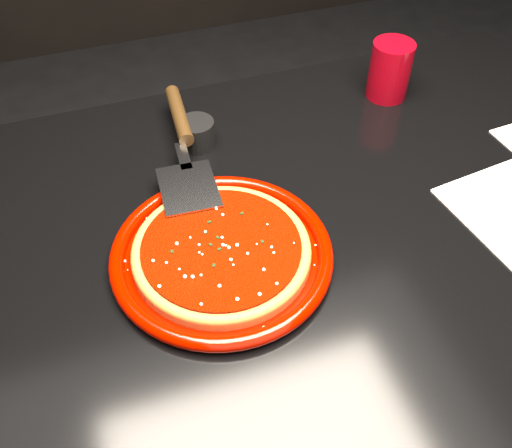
{
  "coord_description": "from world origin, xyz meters",
  "views": [
    {
      "loc": [
        -0.24,
        -0.51,
        1.36
      ],
      "look_at": [
        -0.06,
        0.01,
        0.77
      ],
      "focal_mm": 40.0,
      "sensor_mm": 36.0,
      "label": 1
    }
  ],
  "objects_px": {
    "plate": "(222,254)",
    "ramekin": "(197,133)",
    "cup": "(390,70)",
    "table": "(287,360)",
    "pizza_server": "(185,145)"
  },
  "relations": [
    {
      "from": "plate",
      "to": "ramekin",
      "type": "bearing_deg",
      "value": 82.37
    },
    {
      "from": "plate",
      "to": "cup",
      "type": "relative_size",
      "value": 2.95
    },
    {
      "from": "ramekin",
      "to": "table",
      "type": "bearing_deg",
      "value": -69.75
    },
    {
      "from": "pizza_server",
      "to": "cup",
      "type": "bearing_deg",
      "value": 14.22
    },
    {
      "from": "cup",
      "to": "plate",
      "type": "bearing_deg",
      "value": -145.0
    },
    {
      "from": "pizza_server",
      "to": "cup",
      "type": "relative_size",
      "value": 3.39
    },
    {
      "from": "table",
      "to": "plate",
      "type": "distance_m",
      "value": 0.41
    },
    {
      "from": "table",
      "to": "plate",
      "type": "height_order",
      "value": "plate"
    },
    {
      "from": "table",
      "to": "pizza_server",
      "type": "xyz_separation_m",
      "value": [
        -0.12,
        0.19,
        0.42
      ]
    },
    {
      "from": "cup",
      "to": "ramekin",
      "type": "xyz_separation_m",
      "value": [
        -0.37,
        -0.03,
        -0.03
      ]
    },
    {
      "from": "ramekin",
      "to": "plate",
      "type": "bearing_deg",
      "value": -97.63
    },
    {
      "from": "pizza_server",
      "to": "plate",
      "type": "bearing_deg",
      "value": -86.99
    },
    {
      "from": "plate",
      "to": "pizza_server",
      "type": "xyz_separation_m",
      "value": [
        0.0,
        0.21,
        0.03
      ]
    },
    {
      "from": "plate",
      "to": "pizza_server",
      "type": "bearing_deg",
      "value": 89.02
    },
    {
      "from": "table",
      "to": "ramekin",
      "type": "distance_m",
      "value": 0.47
    }
  ]
}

